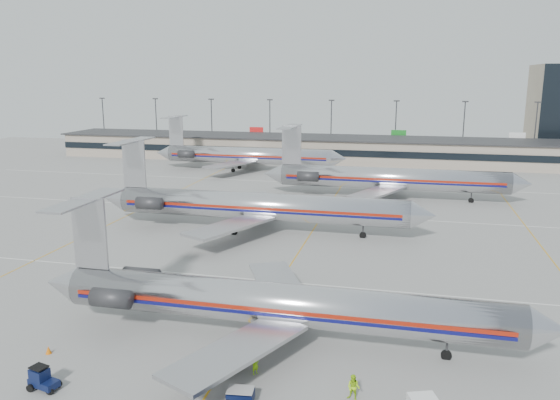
% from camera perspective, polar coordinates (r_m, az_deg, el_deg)
% --- Properties ---
extents(ground, '(260.00, 260.00, 0.00)m').
position_cam_1_polar(ground, '(49.84, -2.73, -12.56)').
color(ground, gray).
rests_on(ground, ground).
extents(apron_markings, '(160.00, 0.15, 0.02)m').
position_cam_1_polar(apron_markings, '(58.74, -0.03, -8.52)').
color(apron_markings, silver).
rests_on(apron_markings, ground).
extents(terminal, '(162.00, 17.00, 6.25)m').
position_cam_1_polar(terminal, '(143.00, 8.12, 5.24)').
color(terminal, gray).
rests_on(terminal, ground).
extents(light_mast_row, '(163.60, 0.40, 15.28)m').
position_cam_1_polar(light_mast_row, '(156.35, 8.66, 7.84)').
color(light_mast_row, '#38383D').
rests_on(light_mast_row, ground).
extents(jet_foreground, '(43.28, 25.49, 11.33)m').
position_cam_1_polar(jet_foreground, '(45.24, -0.86, -10.69)').
color(jet_foreground, silver).
rests_on(jet_foreground, ground).
extents(jet_second_row, '(48.20, 28.38, 12.62)m').
position_cam_1_polar(jet_second_row, '(76.80, -2.81, -0.60)').
color(jet_second_row, silver).
rests_on(jet_second_row, ground).
extents(jet_third_row, '(47.06, 28.95, 12.87)m').
position_cam_1_polar(jet_third_row, '(99.40, 11.04, 2.26)').
color(jet_third_row, silver).
rests_on(jet_third_row, ground).
extents(jet_back_row, '(45.93, 28.25, 12.56)m').
position_cam_1_polar(jet_back_row, '(127.77, -3.72, 4.69)').
color(jet_back_row, silver).
rests_on(jet_back_row, ground).
extents(tug_left, '(2.31, 1.55, 1.72)m').
position_cam_1_polar(tug_left, '(43.13, -23.61, -16.77)').
color(tug_left, '#091133').
rests_on(tug_left, ground).
extents(cart_inner, '(1.88, 1.39, 1.00)m').
position_cam_1_polar(cart_inner, '(38.66, -4.15, -19.72)').
color(cart_inner, '#091133').
rests_on(cart_inner, ground).
extents(belt_loader, '(4.60, 2.79, 2.37)m').
position_cam_1_polar(belt_loader, '(42.51, -6.51, -16.38)').
color(belt_loader, '#959595').
rests_on(belt_loader, ground).
extents(ramp_worker_near, '(0.64, 0.68, 1.56)m').
position_cam_1_polar(ramp_worker_near, '(41.61, -2.59, -16.77)').
color(ramp_worker_near, '#7DC612').
rests_on(ramp_worker_near, ground).
extents(ramp_worker_far, '(1.03, 0.89, 1.82)m').
position_cam_1_polar(ramp_worker_far, '(38.98, 7.69, -18.85)').
color(ramp_worker_far, '#A1DB14').
rests_on(ramp_worker_far, ground).
extents(cone_left, '(0.53, 0.53, 0.64)m').
position_cam_1_polar(cone_left, '(48.04, -23.04, -14.22)').
color(cone_left, '#D36007').
rests_on(cone_left, ground).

